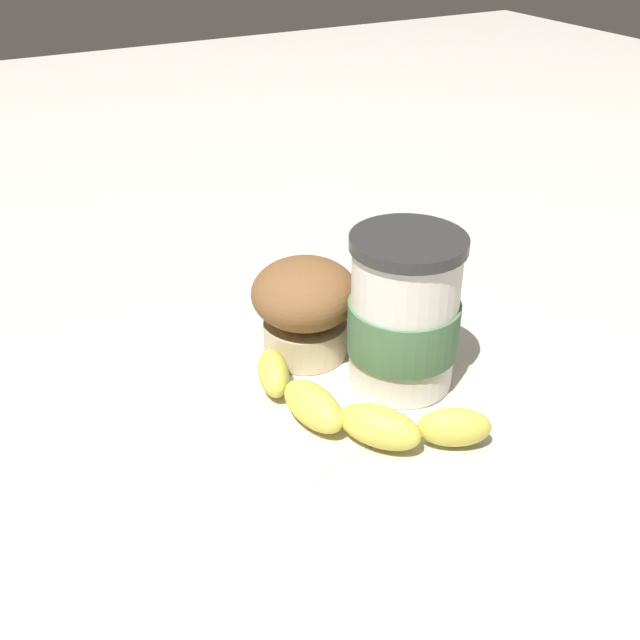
# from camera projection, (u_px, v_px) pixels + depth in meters

# --- Properties ---
(ground_plane) EXTENTS (3.00, 3.00, 0.00)m
(ground_plane) POSITION_uv_depth(u_px,v_px,m) (320.00, 369.00, 0.69)
(ground_plane) COLOR beige
(paper_napkin) EXTENTS (0.26, 0.26, 0.00)m
(paper_napkin) POSITION_uv_depth(u_px,v_px,m) (320.00, 368.00, 0.69)
(paper_napkin) COLOR beige
(paper_napkin) RESTS_ON ground_plane
(coffee_cup) EXTENTS (0.10, 0.10, 0.14)m
(coffee_cup) POSITION_uv_depth(u_px,v_px,m) (404.00, 315.00, 0.64)
(coffee_cup) COLOR silver
(coffee_cup) RESTS_ON paper_napkin
(muffin) EXTENTS (0.10, 0.10, 0.09)m
(muffin) POSITION_uv_depth(u_px,v_px,m) (307.00, 304.00, 0.68)
(muffin) COLOR beige
(muffin) RESTS_ON paper_napkin
(banana) EXTENTS (0.15, 0.19, 0.03)m
(banana) POSITION_uv_depth(u_px,v_px,m) (351.00, 409.00, 0.61)
(banana) COLOR #D6CC4C
(banana) RESTS_ON paper_napkin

